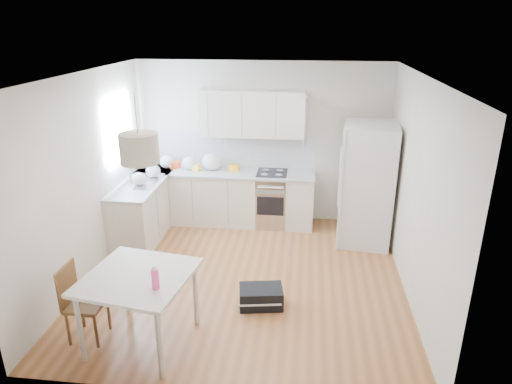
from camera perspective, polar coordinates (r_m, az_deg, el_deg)
floor at (r=6.34m, az=-1.27°, el=-10.65°), size 4.20×4.20×0.00m
ceiling at (r=5.45m, az=-1.50°, el=14.37°), size 4.20×4.20×0.00m
wall_back at (r=7.75m, az=0.76°, el=6.15°), size 4.20×0.00×4.20m
wall_left at (r=6.38m, az=-20.40°, el=1.58°), size 0.00×4.20×4.20m
wall_right at (r=5.86m, az=19.41°, el=0.04°), size 0.00×4.20×4.20m
window_glassblock at (r=7.27m, az=-16.77°, el=7.54°), size 0.02×1.00×1.00m
cabinets_back at (r=7.83m, az=-3.86°, el=-0.74°), size 3.00×0.60×0.88m
cabinets_left at (r=7.60m, az=-13.61°, el=-1.99°), size 0.60×1.80×0.88m
counter_back at (r=7.68m, az=-3.95°, el=2.45°), size 3.02×0.64×0.04m
counter_left at (r=7.44m, az=-13.91°, el=1.28°), size 0.64×1.82×0.04m
backsplash_back at (r=7.86m, az=-3.62°, el=5.27°), size 3.00×0.01×0.58m
backsplash_left at (r=7.45m, az=-16.24°, el=3.60°), size 0.01×1.80×0.58m
upper_cabinets at (r=7.49m, az=-0.50°, el=9.76°), size 1.70×0.32×0.75m
range_oven at (r=7.73m, az=1.98°, el=-0.99°), size 0.50×0.61×0.88m
sink at (r=7.39m, az=-14.05°, el=1.26°), size 0.50×0.80×0.16m
refrigerator at (r=7.22m, az=13.83°, el=0.99°), size 0.99×1.03×1.87m
dining_table at (r=5.00m, az=-14.50°, el=-10.97°), size 1.20×1.20×0.83m
dining_chair at (r=5.39m, az=-20.47°, el=-12.87°), size 0.37×0.37×0.88m
drink_bottle at (r=4.63m, az=-12.50°, el=-10.37°), size 0.07×0.07×0.25m
gym_bag at (r=5.74m, az=0.63°, el=-12.95°), size 0.57×0.42×0.24m
pendant_lamp at (r=4.41m, az=-14.40°, el=5.31°), size 0.43×0.43×0.28m
grocery_bag_a at (r=7.93m, az=-11.11°, el=3.70°), size 0.25×0.21×0.22m
grocery_bag_b at (r=7.80m, az=-8.34°, el=3.59°), size 0.24×0.21×0.22m
grocery_bag_c at (r=7.72m, az=-5.59°, el=3.78°), size 0.32×0.27×0.29m
grocery_bag_d at (r=7.52m, az=-12.73°, el=2.59°), size 0.23×0.20×0.21m
grocery_bag_e at (r=7.21m, az=-14.45°, el=1.60°), size 0.22×0.19×0.20m
snack_orange at (r=7.65m, az=-2.79°, el=3.03°), size 0.17×0.11×0.12m
snack_yellow at (r=7.76m, az=-7.52°, el=3.08°), size 0.17×0.15×0.10m
snack_red at (r=7.93m, az=-10.16°, el=3.38°), size 0.20×0.20×0.12m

